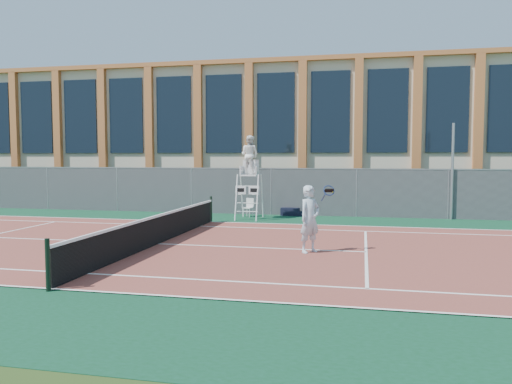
% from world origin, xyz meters
% --- Properties ---
extents(ground, '(120.00, 120.00, 0.00)m').
position_xyz_m(ground, '(0.00, 0.00, 0.00)').
color(ground, '#233814').
extents(apron, '(36.00, 20.00, 0.01)m').
position_xyz_m(apron, '(0.00, 1.00, 0.01)').
color(apron, '#0D3A1E').
rests_on(apron, ground).
extents(tennis_court, '(23.77, 10.97, 0.02)m').
position_xyz_m(tennis_court, '(0.00, 0.00, 0.02)').
color(tennis_court, brown).
rests_on(tennis_court, apron).
extents(tennis_net, '(0.10, 11.30, 1.10)m').
position_xyz_m(tennis_net, '(0.00, 0.00, 0.54)').
color(tennis_net, black).
rests_on(tennis_net, ground).
extents(fence, '(40.00, 0.06, 2.20)m').
position_xyz_m(fence, '(0.00, 8.80, 1.10)').
color(fence, '#595E60').
rests_on(fence, ground).
extents(hedge, '(40.00, 1.40, 2.20)m').
position_xyz_m(hedge, '(0.00, 10.00, 1.10)').
color(hedge, black).
rests_on(hedge, ground).
extents(building, '(45.00, 10.60, 8.22)m').
position_xyz_m(building, '(0.00, 17.95, 4.15)').
color(building, beige).
rests_on(building, ground).
extents(steel_pole, '(0.12, 0.12, 4.24)m').
position_xyz_m(steel_pole, '(10.12, 8.70, 2.12)').
color(steel_pole, '#9EA0A5').
rests_on(steel_pole, ground).
extents(umpire_chair, '(1.05, 1.62, 3.76)m').
position_xyz_m(umpire_chair, '(1.35, 7.05, 2.75)').
color(umpire_chair, white).
rests_on(umpire_chair, ground).
extents(plastic_chair, '(0.50, 0.50, 0.85)m').
position_xyz_m(plastic_chair, '(1.15, 7.80, 0.51)').
color(plastic_chair, silver).
rests_on(plastic_chair, apron).
extents(sports_bag_near, '(0.89, 0.42, 0.37)m').
position_xyz_m(sports_bag_near, '(2.95, 8.58, 0.19)').
color(sports_bag_near, black).
rests_on(sports_bag_near, apron).
extents(sports_bag_far, '(0.57, 0.41, 0.21)m').
position_xyz_m(sports_bag_far, '(3.54, 8.38, 0.11)').
color(sports_bag_far, black).
rests_on(sports_bag_far, apron).
extents(tennis_player, '(1.11, 0.89, 1.92)m').
position_xyz_m(tennis_player, '(4.82, -0.41, 1.00)').
color(tennis_player, silver).
rests_on(tennis_player, tennis_court).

